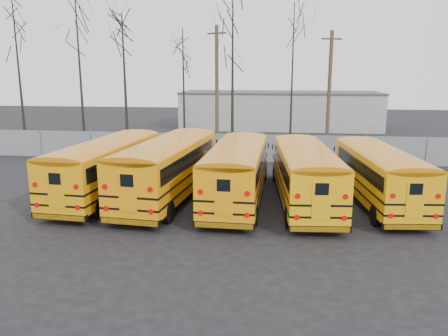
# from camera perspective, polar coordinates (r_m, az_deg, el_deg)

# --- Properties ---
(ground) EXTENTS (120.00, 120.00, 0.00)m
(ground) POSITION_cam_1_polar(r_m,az_deg,el_deg) (19.98, 1.26, -6.01)
(ground) COLOR black
(ground) RESTS_ON ground
(fence) EXTENTS (40.00, 0.04, 2.00)m
(fence) POSITION_cam_1_polar(r_m,az_deg,el_deg) (31.37, 3.53, 2.64)
(fence) COLOR gray
(fence) RESTS_ON ground
(distant_building) EXTENTS (22.00, 8.00, 4.00)m
(distant_building) POSITION_cam_1_polar(r_m,az_deg,el_deg) (51.04, 7.26, 7.47)
(distant_building) COLOR #ADACA8
(distant_building) RESTS_ON ground
(bus_a) EXTENTS (3.20, 10.89, 3.01)m
(bus_a) POSITION_cam_1_polar(r_m,az_deg,el_deg) (23.11, -14.92, 0.64)
(bus_a) COLOR black
(bus_a) RESTS_ON ground
(bus_b) EXTENTS (3.56, 11.34, 3.12)m
(bus_b) POSITION_cam_1_polar(r_m,az_deg,el_deg) (22.04, -7.15, 0.58)
(bus_b) COLOR black
(bus_b) RESTS_ON ground
(bus_c) EXTENTS (2.64, 10.70, 2.98)m
(bus_c) POSITION_cam_1_polar(r_m,az_deg,el_deg) (21.38, 1.76, 0.08)
(bus_c) COLOR black
(bus_c) RESTS_ON ground
(bus_d) EXTENTS (3.20, 10.57, 2.92)m
(bus_d) POSITION_cam_1_polar(r_m,az_deg,el_deg) (21.31, 10.52, -0.28)
(bus_d) COLOR black
(bus_d) RESTS_ON ground
(bus_e) EXTENTS (3.29, 10.20, 2.81)m
(bus_e) POSITION_cam_1_polar(r_m,az_deg,el_deg) (22.36, 19.49, -0.36)
(bus_e) COLOR black
(bus_e) RESTS_ON ground
(utility_pole_left) EXTENTS (1.72, 0.84, 10.22)m
(utility_pole_left) POSITION_cam_1_polar(r_m,az_deg,el_deg) (38.60, -0.94, 10.84)
(utility_pole_left) COLOR #4B3B2A
(utility_pole_left) RESTS_ON ground
(utility_pole_right) EXTENTS (1.59, 0.75, 9.40)m
(utility_pole_right) POSITION_cam_1_polar(r_m,az_deg,el_deg) (35.34, 13.57, 9.67)
(utility_pole_right) COLOR #493929
(utility_pole_right) RESTS_ON ground
(tree_0) EXTENTS (0.26, 0.26, 11.86)m
(tree_0) POSITION_cam_1_polar(r_m,az_deg,el_deg) (39.90, -25.16, 10.71)
(tree_0) COLOR black
(tree_0) RESTS_ON ground
(tree_1) EXTENTS (0.26, 0.26, 12.81)m
(tree_1) POSITION_cam_1_polar(r_m,az_deg,el_deg) (39.20, -18.30, 11.94)
(tree_1) COLOR black
(tree_1) RESTS_ON ground
(tree_2) EXTENTS (0.26, 0.26, 10.56)m
(tree_2) POSITION_cam_1_polar(r_m,az_deg,el_deg) (34.70, -12.79, 10.41)
(tree_2) COLOR black
(tree_2) RESTS_ON ground
(tree_3) EXTENTS (0.26, 0.26, 9.57)m
(tree_3) POSITION_cam_1_polar(r_m,az_deg,el_deg) (34.87, -5.28, 9.85)
(tree_3) COLOR black
(tree_3) RESTS_ON ground
(tree_4) EXTENTS (0.26, 0.26, 11.38)m
(tree_4) POSITION_cam_1_polar(r_m,az_deg,el_deg) (32.92, 1.12, 11.33)
(tree_4) COLOR black
(tree_4) RESTS_ON ground
(tree_5) EXTENTS (0.26, 0.26, 11.68)m
(tree_5) POSITION_cam_1_polar(r_m,az_deg,el_deg) (36.66, 8.88, 11.53)
(tree_5) COLOR black
(tree_5) RESTS_ON ground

